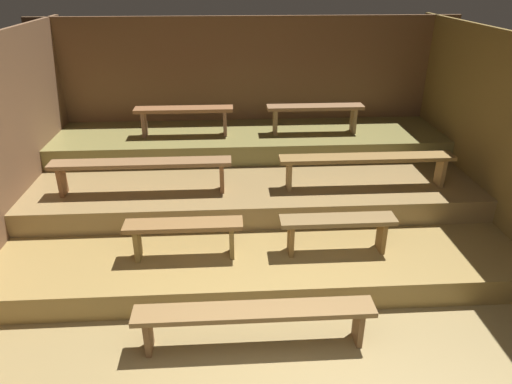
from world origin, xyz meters
The scene contains 13 objects.
ground centered at (0.00, 2.50, -0.04)m, with size 6.48×5.79×0.08m, color olive.
wall_back centered at (0.00, 5.02, 1.22)m, with size 6.48×0.06×2.43m, color brown.
wall_right centered at (2.87, 2.50, 1.22)m, with size 0.06×5.79×2.43m, color olive.
platform_lower centered at (0.00, 3.15, 0.14)m, with size 5.68×3.68×0.29m, color olive.
platform_middle centered at (0.00, 3.72, 0.43)m, with size 5.68×2.55×0.29m, color olive.
platform_upper centered at (0.00, 4.35, 0.72)m, with size 5.68×1.29×0.29m, color olive.
bench_floor_center centered at (-0.13, 0.91, 0.34)m, with size 2.10×0.25×0.41m.
bench_lower_left centered at (-0.81, 1.95, 0.61)m, with size 1.22×0.25×0.41m.
bench_lower_right centered at (0.81, 1.95, 0.61)m, with size 1.22×0.25×0.41m.
bench_middle_left centered at (-1.37, 2.96, 0.92)m, with size 2.16×0.25×0.41m.
bench_middle_right centered at (1.37, 2.96, 0.92)m, with size 2.16×0.25×0.41m.
bench_upper_left centered at (-0.95, 4.26, 1.19)m, with size 1.40×0.25×0.41m.
bench_upper_right centered at (0.95, 4.26, 1.19)m, with size 1.40×0.25×0.41m.
Camera 1 is at (-0.31, -2.21, 3.06)m, focal length 32.34 mm.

